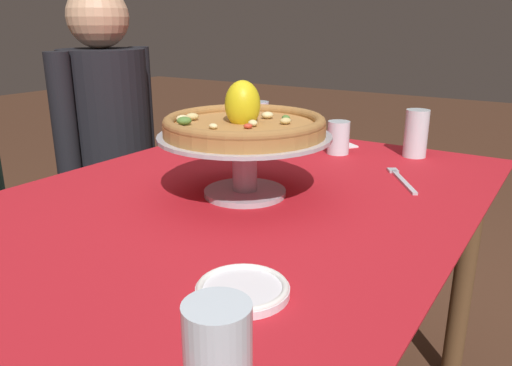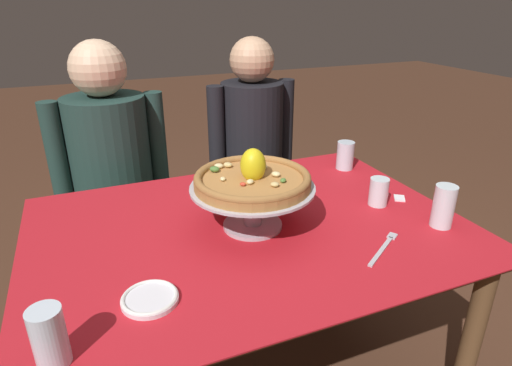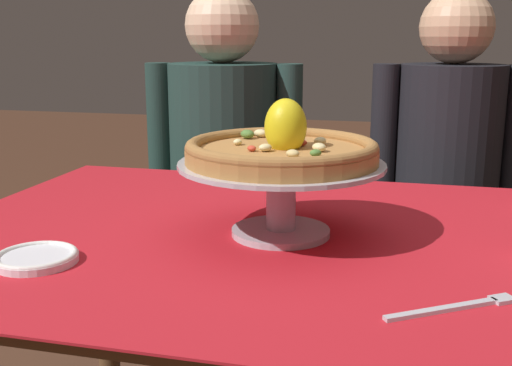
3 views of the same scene
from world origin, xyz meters
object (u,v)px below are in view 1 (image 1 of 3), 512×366
at_px(pizza, 244,123).
at_px(water_glass_back_right, 258,121).
at_px(side_plate, 243,289).
at_px(sugar_packet, 349,146).
at_px(water_glass_front_right, 416,137).
at_px(diner_right, 111,166).
at_px(water_glass_side_right, 338,139).
at_px(pizza_stand, 245,154).
at_px(dinner_fork, 401,179).

height_order(pizza, water_glass_back_right, pizza).
xyz_separation_m(side_plate, sugar_packet, (0.91, 0.23, -0.01)).
bearing_deg(water_glass_back_right, water_glass_front_right, -89.36).
distance_m(water_glass_front_right, diner_right, 1.10).
distance_m(pizza, side_plate, 0.46).
distance_m(pizza, water_glass_side_right, 0.47).
distance_m(pizza_stand, sugar_packet, 0.56).
height_order(water_glass_front_right, water_glass_back_right, water_glass_front_right).
relative_size(pizza, diner_right, 0.29).
bearing_deg(pizza, sugar_packet, -1.46).
bearing_deg(pizza_stand, water_glass_back_right, 30.13).
bearing_deg(pizza, dinner_fork, -40.80).
xyz_separation_m(water_glass_back_right, side_plate, (-0.90, -0.55, -0.04)).
xyz_separation_m(water_glass_side_right, side_plate, (-0.81, -0.22, -0.03)).
xyz_separation_m(water_glass_front_right, water_glass_back_right, (-0.01, 0.53, -0.01)).
bearing_deg(diner_right, water_glass_side_right, -82.18).
bearing_deg(diner_right, sugar_packet, -75.62).
xyz_separation_m(pizza_stand, dinner_fork, (0.30, -0.26, -0.09)).
bearing_deg(side_plate, sugar_packet, 13.96).
relative_size(pizza_stand, water_glass_back_right, 3.28).
bearing_deg(side_plate, dinner_fork, -1.54).
bearing_deg(water_glass_back_right, pizza, -149.93).
relative_size(pizza, water_glass_side_right, 3.63).
bearing_deg(water_glass_front_right, dinner_fork, -170.77).
bearing_deg(sugar_packet, water_glass_front_right, -93.24).
bearing_deg(pizza, pizza_stand, -109.46).
relative_size(pizza_stand, sugar_packet, 7.54).
relative_size(water_glass_side_right, water_glass_back_right, 0.84).
bearing_deg(water_glass_side_right, pizza_stand, 177.54).
distance_m(water_glass_side_right, water_glass_front_right, 0.22).
distance_m(pizza, sugar_packet, 0.58).
bearing_deg(sugar_packet, diner_right, 104.38).
height_order(water_glass_back_right, diner_right, diner_right).
height_order(pizza_stand, sugar_packet, pizza_stand).
bearing_deg(pizza_stand, pizza, 70.54).
bearing_deg(diner_right, dinner_fork, -91.95).
xyz_separation_m(water_glass_back_right, diner_right, (-0.20, 0.53, -0.19)).
relative_size(water_glass_back_right, dinner_fork, 0.64).
bearing_deg(diner_right, pizza, -111.91).
bearing_deg(sugar_packet, pizza_stand, 178.64).
distance_m(water_glass_front_right, sugar_packet, 0.21).
xyz_separation_m(sugar_packet, diner_right, (-0.22, 0.85, -0.15)).
height_order(side_plate, dinner_fork, side_plate).
height_order(pizza, diner_right, diner_right).
height_order(water_glass_side_right, side_plate, water_glass_side_right).
bearing_deg(dinner_fork, diner_right, 88.05).
xyz_separation_m(water_glass_side_right, water_glass_back_right, (0.08, 0.33, 0.01)).
bearing_deg(water_glass_front_right, pizza, 158.07).
bearing_deg(water_glass_side_right, side_plate, -164.81).
bearing_deg(pizza_stand, side_plate, -146.07).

